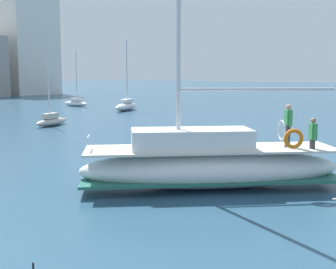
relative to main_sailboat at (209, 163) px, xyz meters
name	(u,v)px	position (x,y,z in m)	size (l,w,h in m)	color
ground_plane	(206,173)	(2.02, 1.43, -0.91)	(400.00, 400.00, 0.00)	#284C66
main_sailboat	(209,163)	(0.00, 0.00, 0.00)	(8.41, 8.56, 13.16)	silver
moored_sloop_near	(126,105)	(23.07, 26.32, -0.33)	(5.55, 3.23, 8.00)	silver
moored_catamaran	(52,120)	(8.53, 20.66, -0.45)	(3.93, 1.97, 6.10)	#B7B2A8
moored_cutter_right	(76,102)	(23.75, 35.94, -0.42)	(1.32, 4.18, 6.97)	white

